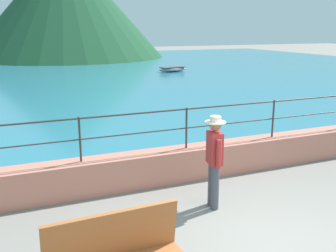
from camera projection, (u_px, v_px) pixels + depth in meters
The scene contains 8 objects.
ground_plane at pixel (277, 251), 5.84m from camera, with size 120.00×120.00×0.00m, color gray.
promenade_wall at pixel (186, 163), 8.62m from camera, with size 20.00×0.56×0.70m, color tan.
railing at pixel (187, 120), 8.37m from camera, with size 18.44×0.04×0.90m.
lake_water at pixel (56, 72), 28.92m from camera, with size 64.00×44.32×0.06m, color teal.
hill_main at pixel (65, 2), 41.80m from camera, with size 21.11×21.11×11.91m, color #1E4C2D.
hill_secondary at pixel (65, 37), 43.56m from camera, with size 15.02×15.02×4.34m, color #1E4C2D.
person_walking at pixel (214, 157), 7.05m from camera, with size 0.38×0.56×1.75m.
boat_0 at pixel (173, 69), 28.87m from camera, with size 2.40×1.22×0.36m.
Camera 1 is at (-3.53, -4.15, 3.27)m, focal length 41.44 mm.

